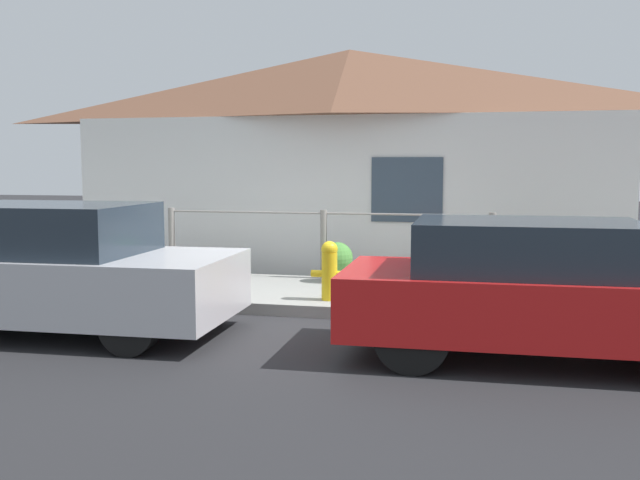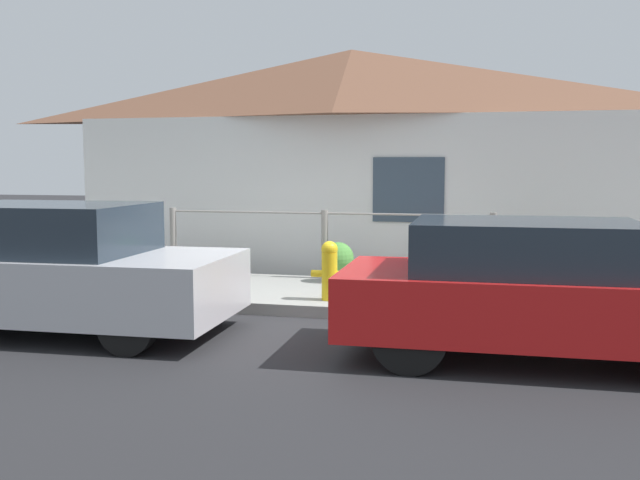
{
  "view_description": "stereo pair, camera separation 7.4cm",
  "coord_description": "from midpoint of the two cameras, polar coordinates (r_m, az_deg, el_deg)",
  "views": [
    {
      "loc": [
        2.26,
        -8.04,
        1.8
      ],
      "look_at": [
        0.36,
        0.3,
        0.9
      ],
      "focal_mm": 40.0,
      "sensor_mm": 36.0,
      "label": 1
    },
    {
      "loc": [
        2.33,
        -8.02,
        1.8
      ],
      "look_at": [
        0.36,
        0.3,
        0.9
      ],
      "focal_mm": 40.0,
      "sensor_mm": 36.0,
      "label": 2
    }
  ],
  "objects": [
    {
      "name": "sidewalk",
      "position": [
        9.59,
        -1.2,
        -4.37
      ],
      "size": [
        24.0,
        2.24,
        0.14
      ],
      "color": "gray",
      "rests_on": "ground_plane"
    },
    {
      "name": "house",
      "position": [
        12.3,
        2.1,
        11.47
      ],
      "size": [
        9.33,
        2.23,
        3.75
      ],
      "color": "white",
      "rests_on": "ground_plane"
    },
    {
      "name": "car_right",
      "position": [
        6.87,
        16.73,
        -3.82
      ],
      "size": [
        3.67,
        1.66,
        1.29
      ],
      "rotation": [
        0.0,
        0.0,
        0.01
      ],
      "color": "red",
      "rests_on": "ground_plane"
    },
    {
      "name": "potted_plant_by_fence",
      "position": [
        10.36,
        -11.27,
        -1.91
      ],
      "size": [
        0.36,
        0.36,
        0.46
      ],
      "color": "#9E5638",
      "rests_on": "sidewalk"
    },
    {
      "name": "car_left",
      "position": [
        8.19,
        -20.61,
        -2.21
      ],
      "size": [
        3.8,
        1.81,
        1.39
      ],
      "rotation": [
        0.0,
        0.0,
        0.03
      ],
      "color": "#B7B7BC",
      "rests_on": "ground_plane"
    },
    {
      "name": "ground_plane",
      "position": [
        8.55,
        -3.04,
        -6.16
      ],
      "size": [
        60.0,
        60.0,
        0.0
      ],
      "primitive_type": "plane",
      "color": "#262628"
    },
    {
      "name": "potted_plant_near_hydrant",
      "position": [
        10.15,
        1.17,
        -1.63
      ],
      "size": [
        0.45,
        0.45,
        0.57
      ],
      "color": "brown",
      "rests_on": "sidewalk"
    },
    {
      "name": "fence",
      "position": [
        10.44,
        0.09,
        -0.02
      ],
      "size": [
        4.9,
        0.1,
        1.01
      ],
      "color": "gray",
      "rests_on": "sidewalk"
    },
    {
      "name": "potted_plant_corner",
      "position": [
        9.77,
        17.63,
        -1.88
      ],
      "size": [
        0.6,
        0.6,
        0.67
      ],
      "color": "slate",
      "rests_on": "sidewalk"
    },
    {
      "name": "fire_hydrant",
      "position": [
        8.75,
        0.52,
        -2.36
      ],
      "size": [
        0.46,
        0.2,
        0.73
      ],
      "color": "yellow",
      "rests_on": "sidewalk"
    }
  ]
}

